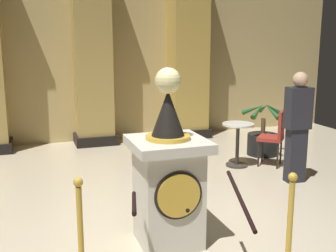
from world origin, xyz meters
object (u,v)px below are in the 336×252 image
Objects in this scene: bystander_guest at (297,125)px; stanchion_far at (289,244)px; pedestal_clock at (168,178)px; cafe_table at (238,139)px; cafe_chair_red at (275,133)px; potted_palm_right at (263,139)px.

stanchion_far is at bearing -126.94° from bystander_guest.
pedestal_clock reaches higher than cafe_table.
pedestal_clock reaches higher than cafe_chair_red.
potted_palm_right is 1.05× the size of cafe_chair_red.
potted_palm_right is 0.96m from cafe_table.
stanchion_far is at bearing -118.69° from potted_palm_right.
cafe_table is at bearing 161.55° from cafe_chair_red.
bystander_guest reaches higher than cafe_table.
bystander_guest is 1.17m from cafe_table.
potted_palm_right reaches higher than cafe_chair_red.
pedestal_clock reaches higher than potted_palm_right.
cafe_chair_red is (0.16, 0.80, -0.31)m from bystander_guest.
cafe_table is (2.02, 2.23, -0.24)m from pedestal_clock.
pedestal_clock is 2.76m from bystander_guest.
pedestal_clock reaches higher than bystander_guest.
bystander_guest is at bearing 53.06° from stanchion_far.
potted_palm_right reaches higher than cafe_table.
cafe_chair_red reaches higher than cafe_table.
potted_palm_right is at bearing 31.67° from cafe_table.
stanchion_far is 2.87m from bystander_guest.
cafe_table is at bearing 68.98° from stanchion_far.
stanchion_far is 0.60× the size of bystander_guest.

